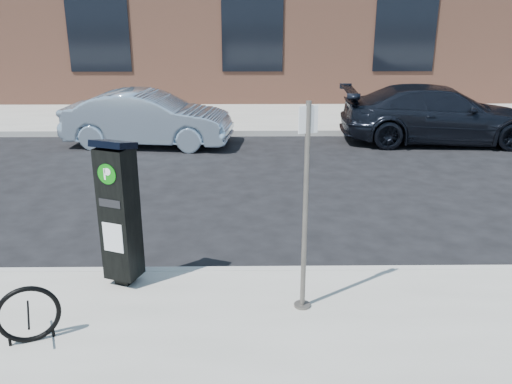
{
  "coord_description": "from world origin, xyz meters",
  "views": [
    {
      "loc": [
        -0.1,
        -6.35,
        3.44
      ],
      "look_at": [
        -0.02,
        0.5,
        1.03
      ],
      "focal_mm": 38.0,
      "sensor_mm": 36.0,
      "label": 1
    }
  ],
  "objects_px": {
    "parking_kiosk": "(119,211)",
    "sign_pole": "(305,211)",
    "car_dark": "(439,114)",
    "bike_rack": "(28,315)",
    "car_silver": "(148,119)"
  },
  "relations": [
    {
      "from": "sign_pole",
      "to": "car_dark",
      "type": "height_order",
      "value": "sign_pole"
    },
    {
      "from": "bike_rack",
      "to": "car_dark",
      "type": "distance_m",
      "value": 11.38
    },
    {
      "from": "parking_kiosk",
      "to": "sign_pole",
      "type": "distance_m",
      "value": 2.24
    },
    {
      "from": "parking_kiosk",
      "to": "bike_rack",
      "type": "relative_size",
      "value": 2.9
    },
    {
      "from": "parking_kiosk",
      "to": "car_dark",
      "type": "xyz_separation_m",
      "value": [
        6.4,
        7.66,
        -0.37
      ]
    },
    {
      "from": "sign_pole",
      "to": "bike_rack",
      "type": "height_order",
      "value": "sign_pole"
    },
    {
      "from": "bike_rack",
      "to": "car_silver",
      "type": "xyz_separation_m",
      "value": [
        -0.31,
        8.65,
        0.22
      ]
    },
    {
      "from": "bike_rack",
      "to": "car_dark",
      "type": "relative_size",
      "value": 0.13
    },
    {
      "from": "parking_kiosk",
      "to": "sign_pole",
      "type": "xyz_separation_m",
      "value": [
        2.15,
        -0.6,
        0.23
      ]
    },
    {
      "from": "parking_kiosk",
      "to": "car_silver",
      "type": "relative_size",
      "value": 0.44
    },
    {
      "from": "sign_pole",
      "to": "bike_rack",
      "type": "relative_size",
      "value": 3.72
    },
    {
      "from": "car_silver",
      "to": "car_dark",
      "type": "distance_m",
      "value": 7.4
    },
    {
      "from": "parking_kiosk",
      "to": "bike_rack",
      "type": "height_order",
      "value": "parking_kiosk"
    },
    {
      "from": "bike_rack",
      "to": "car_dark",
      "type": "xyz_separation_m",
      "value": [
        7.09,
        8.9,
        0.26
      ]
    },
    {
      "from": "sign_pole",
      "to": "bike_rack",
      "type": "distance_m",
      "value": 3.03
    }
  ]
}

